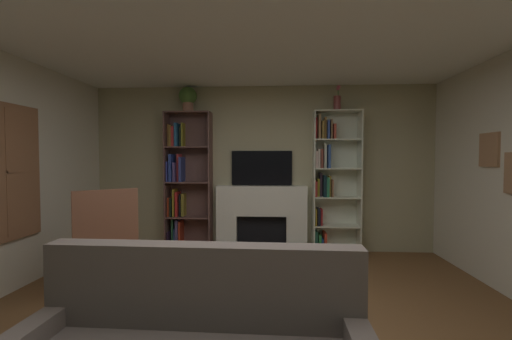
# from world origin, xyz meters

# --- Properties ---
(wall_back_accent) EXTENTS (5.44, 0.06, 2.60)m
(wall_back_accent) POSITION_xyz_m (0.00, 2.67, 1.30)
(wall_back_accent) COLOR tan
(wall_back_accent) RESTS_ON ground_plane
(ceiling) EXTENTS (5.44, 5.41, 0.06)m
(ceiling) POSITION_xyz_m (0.00, 0.00, 2.63)
(ceiling) COLOR white
(ceiling) RESTS_ON wall_back_accent
(fireplace) EXTENTS (1.50, 0.50, 1.03)m
(fireplace) POSITION_xyz_m (0.00, 2.54, 0.54)
(fireplace) COLOR white
(fireplace) RESTS_ON ground_plane
(tv) EXTENTS (0.95, 0.06, 0.54)m
(tv) POSITION_xyz_m (0.00, 2.61, 1.31)
(tv) COLOR black
(tv) RESTS_ON fireplace
(bookshelf_left) EXTENTS (0.71, 0.29, 2.18)m
(bookshelf_left) POSITION_xyz_m (-1.23, 2.54, 1.07)
(bookshelf_left) COLOR brown
(bookshelf_left) RESTS_ON ground_plane
(bookshelf_right) EXTENTS (0.71, 0.30, 2.18)m
(bookshelf_right) POSITION_xyz_m (1.05, 2.54, 1.12)
(bookshelf_right) COLOR silver
(bookshelf_right) RESTS_ON ground_plane
(potted_plant) EXTENTS (0.27, 0.27, 0.39)m
(potted_plant) POSITION_xyz_m (-1.14, 2.49, 2.40)
(potted_plant) COLOR #A26B55
(potted_plant) RESTS_ON bookshelf_left
(vase_with_flowers) EXTENTS (0.11, 0.11, 0.38)m
(vase_with_flowers) POSITION_xyz_m (1.14, 2.49, 2.32)
(vase_with_flowers) COLOR brown
(vase_with_flowers) RESTS_ON bookshelf_right
(armchair) EXTENTS (0.89, 0.89, 1.13)m
(armchair) POSITION_xyz_m (-1.70, 1.03, 0.54)
(armchair) COLOR brown
(armchair) RESTS_ON ground_plane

